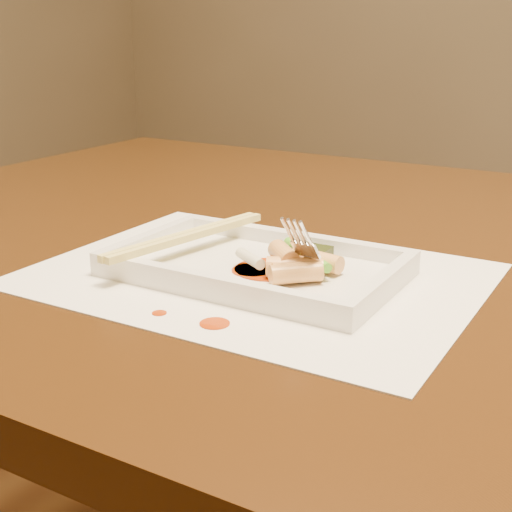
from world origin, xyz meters
The scene contains 22 objects.
table centered at (0.00, 0.00, 0.65)m, with size 1.40×0.90×0.75m.
placemat centered at (-0.07, -0.16, 0.75)m, with size 0.40×0.30×0.00m, color white.
sauce_splatter_a centered at (-0.04, -0.27, 0.75)m, with size 0.02×0.02×0.00m, color #AD3205.
sauce_splatter_b centered at (-0.09, -0.28, 0.75)m, with size 0.01×0.01×0.00m, color #AD3205.
plate_base centered at (-0.07, -0.16, 0.76)m, with size 0.26×0.16×0.01m, color white.
plate_rim_far centered at (-0.07, -0.09, 0.77)m, with size 0.26×0.01×0.01m, color white.
plate_rim_near centered at (-0.07, -0.23, 0.77)m, with size 0.26×0.01×0.01m, color white.
plate_rim_left centered at (-0.20, -0.16, 0.77)m, with size 0.01×0.14×0.01m, color white.
plate_rim_right centered at (0.05, -0.16, 0.77)m, with size 0.01×0.14×0.01m, color white.
veg_piece centered at (-0.04, -0.12, 0.77)m, with size 0.04×0.03×0.01m, color black.
scallion_white centered at (-0.07, -0.17, 0.77)m, with size 0.01×0.01×0.04m, color #EAEACC.
scallion_green centered at (-0.03, -0.14, 0.77)m, with size 0.01×0.01×0.09m, color #46A81B.
chopstick_a centered at (-0.16, -0.16, 0.78)m, with size 0.01×0.20×0.01m, color #DFD16F.
chopstick_b centered at (-0.15, -0.16, 0.78)m, with size 0.01×0.20×0.01m, color #DFD16F.
fork centered at (0.00, -0.14, 0.83)m, with size 0.09×0.10×0.14m, color silver, non-canonical shape.
sauce_blob_0 centered at (-0.06, -0.16, 0.76)m, with size 0.06×0.06×0.00m, color #AD3205.
sauce_blob_1 centered at (-0.07, -0.17, 0.76)m, with size 0.04×0.04×0.00m, color #AD3205.
rice_cake_0 centered at (-0.03, -0.17, 0.77)m, with size 0.02×0.02×0.05m, color #F2C371.
rice_cake_1 centered at (-0.02, -0.18, 0.77)m, with size 0.02×0.02×0.05m, color #F2C371.
rice_cake_2 centered at (-0.04, -0.16, 0.78)m, with size 0.02×0.02×0.04m, color #F2C371.
rice_cake_3 centered at (-0.02, -0.14, 0.77)m, with size 0.02×0.02×0.05m, color #F2C371.
rice_cake_4 centered at (-0.02, -0.18, 0.77)m, with size 0.02×0.02×0.04m, color #F2C371.
Camera 1 is at (0.24, -0.70, 0.97)m, focal length 50.00 mm.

